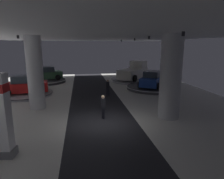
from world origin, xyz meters
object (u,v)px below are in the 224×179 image
object	(u,v)px
display_car_deep_left	(45,74)
display_platform_deep_left	(45,81)
display_car_far_right	(152,79)
visitor_walking_near	(108,87)
display_platform_far_right	(152,87)
display_platform_deep_right	(133,80)
column_left	(35,73)
column_right	(171,77)
pickup_truck_deep_right	(134,72)
display_platform_far_left	(26,94)
visitor_walking_far	(103,105)
display_car_far_left	(25,85)

from	to	relation	value
display_car_deep_left	display_platform_deep_left	bearing A→B (deg)	-161.59
display_car_far_right	visitor_walking_near	bearing A→B (deg)	-157.35
display_platform_far_right	display_platform_deep_right	bearing A→B (deg)	98.74
display_car_deep_left	display_car_far_right	world-z (taller)	display_car_deep_left
display_platform_deep_left	column_left	bearing A→B (deg)	-83.85
display_car_deep_left	display_platform_far_right	bearing A→B (deg)	-26.36
column_right	pickup_truck_deep_right	world-z (taller)	column_right
display_platform_far_left	visitor_walking_near	size ratio (longest dim) A/B	3.18
display_car_far_right	visitor_walking_far	size ratio (longest dim) A/B	2.83
column_right	pickup_truck_deep_right	size ratio (longest dim) A/B	1.02
display_platform_far_right	display_car_far_right	bearing A→B (deg)	-123.52
display_car_far_right	display_platform_deep_right	bearing A→B (deg)	98.52
display_car_far_right	display_platform_far_right	bearing A→B (deg)	56.48
display_platform_deep_right	display_platform_far_left	size ratio (longest dim) A/B	1.16
pickup_truck_deep_right	display_platform_far_right	world-z (taller)	pickup_truck_deep_right
display_platform_far_left	display_platform_far_right	bearing A→B (deg)	3.26
display_platform_deep_left	display_car_far_right	size ratio (longest dim) A/B	1.17
display_platform_far_right	visitor_walking_near	bearing A→B (deg)	-157.18
display_platform_deep_left	visitor_walking_near	xyz separation A→B (m)	(7.11, -8.33, 0.71)
visitor_walking_near	visitor_walking_far	bearing A→B (deg)	-100.76
display_platform_far_left	display_car_far_left	size ratio (longest dim) A/B	1.14
column_right	display_car_far_right	distance (m)	9.03
pickup_truck_deep_right	display_car_deep_left	distance (m)	11.78
display_platform_far_left	display_car_far_left	world-z (taller)	display_car_far_left
display_car_deep_left	display_car_far_left	world-z (taller)	display_car_deep_left
column_left	display_platform_deep_right	bearing A→B (deg)	45.05
display_platform_deep_left	display_platform_far_left	xyz separation A→B (m)	(-0.77, -6.86, -0.07)
display_platform_deep_right	display_platform_far_left	xyz separation A→B (m)	(-12.35, -5.97, -0.05)
column_left	visitor_walking_far	world-z (taller)	column_left
display_platform_far_left	visitor_walking_far	bearing A→B (deg)	-47.98
display_platform_deep_right	display_platform_far_right	size ratio (longest dim) A/B	1.03
display_platform_deep_right	visitor_walking_far	distance (m)	14.60
display_platform_far_right	visitor_walking_near	distance (m)	5.76
display_car_far_left	display_platform_far_right	bearing A→B (deg)	3.28
display_car_far_left	display_platform_far_left	bearing A→B (deg)	8.51
display_car_deep_left	column_left	bearing A→B (deg)	-84.01
display_platform_deep_right	visitor_walking_far	size ratio (longest dim) A/B	3.67
display_car_deep_left	visitor_walking_far	xyz separation A→B (m)	(5.94, -14.36, -0.21)
display_platform_far_right	display_car_deep_left	bearing A→B (deg)	153.64
display_platform_deep_left	display_car_far_right	world-z (taller)	display_car_far_right
column_right	display_car_far_left	distance (m)	13.80
column_right	display_car_far_right	bearing A→B (deg)	76.92
column_right	display_platform_far_right	distance (m)	9.27
display_platform_deep_right	visitor_walking_near	world-z (taller)	visitor_walking_near
display_car_far_right	visitor_walking_near	size ratio (longest dim) A/B	2.83
display_car_deep_left	display_platform_far_right	world-z (taller)	display_car_deep_left
column_right	visitor_walking_far	size ratio (longest dim) A/B	3.46
display_platform_far_left	visitor_walking_near	xyz separation A→B (m)	(7.89, -1.47, 0.78)
column_right	visitor_walking_near	distance (m)	7.45
pickup_truck_deep_right	visitor_walking_near	size ratio (longest dim) A/B	3.38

